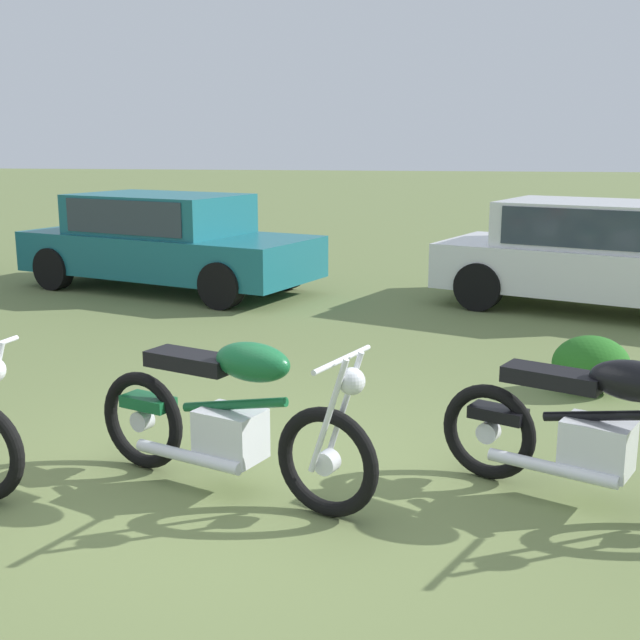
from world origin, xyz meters
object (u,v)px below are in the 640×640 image
object	(u,v)px
motorcycle_green	(230,417)
car_white	(599,250)
motorcycle_black	(599,431)
car_teal	(165,237)
shrub_low	(591,364)

from	to	relation	value
motorcycle_green	car_white	bearing A→B (deg)	83.86
motorcycle_green	motorcycle_black	distance (m)	2.26
car_teal	shrub_low	world-z (taller)	car_teal
motorcycle_black	shrub_low	distance (m)	2.41
motorcycle_black	car_teal	distance (m)	8.47
car_teal	shrub_low	size ratio (longest dim) A/B	7.15
car_teal	car_white	xyz separation A→B (m)	(6.18, -0.50, -0.00)
car_white	shrub_low	xyz separation A→B (m)	(-0.64, -3.80, -0.54)
car_white	shrub_low	size ratio (longest dim) A/B	6.76
motorcycle_green	car_teal	distance (m)	7.47
car_teal	motorcycle_green	bearing A→B (deg)	-47.90
car_teal	shrub_low	xyz separation A→B (m)	(5.54, -4.30, -0.54)
motorcycle_black	car_teal	bearing A→B (deg)	153.22
motorcycle_green	car_teal	size ratio (longest dim) A/B	0.42
car_teal	shrub_low	bearing A→B (deg)	-19.10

